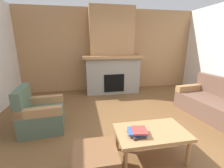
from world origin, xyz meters
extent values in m
plane|color=brown|center=(0.00, 0.00, 0.00)|extent=(9.00, 9.00, 0.00)
cube|color=#A87A4C|center=(0.00, 3.00, 1.35)|extent=(6.00, 0.12, 2.70)
cube|color=gray|center=(0.00, 2.59, 0.57)|extent=(1.70, 0.70, 1.15)
cube|color=black|center=(0.00, 2.26, 0.38)|extent=(0.64, 0.08, 0.56)
cube|color=#A87A4C|center=(0.00, 2.54, 1.19)|extent=(1.90, 0.82, 0.08)
cube|color=#A87A4C|center=(0.00, 2.69, 1.97)|extent=(1.40, 0.50, 1.47)
cube|color=brown|center=(1.91, 0.23, 0.20)|extent=(1.05, 1.89, 0.40)
cube|color=#A87A4C|center=(1.81, 1.05, 0.48)|extent=(0.85, 0.26, 0.15)
cube|color=#4C604C|center=(-1.75, 0.53, 0.20)|extent=(0.82, 0.82, 0.40)
cube|color=#4C604C|center=(-2.06, 0.50, 0.62)|extent=(0.21, 0.77, 0.45)
cube|color=#A87A4C|center=(-1.73, 0.22, 0.48)|extent=(0.77, 0.21, 0.15)
cube|color=#A87A4C|center=(-1.78, 0.84, 0.48)|extent=(0.77, 0.21, 0.15)
cube|color=#A87A4C|center=(-0.04, -0.60, 0.41)|extent=(1.00, 0.60, 0.05)
cylinder|color=#A87A4C|center=(-0.48, -0.84, 0.19)|extent=(0.06, 0.06, 0.38)
cylinder|color=#A87A4C|center=(0.40, -0.84, 0.19)|extent=(0.06, 0.06, 0.38)
cylinder|color=#A87A4C|center=(-0.48, -0.36, 0.19)|extent=(0.06, 0.06, 0.38)
cylinder|color=#A87A4C|center=(0.40, -0.36, 0.19)|extent=(0.06, 0.06, 0.38)
cube|color=brown|center=(-0.85, -0.82, 0.20)|extent=(0.52, 0.52, 0.40)
cube|color=#2D2D33|center=(-0.28, -0.66, 0.45)|extent=(0.21, 0.23, 0.03)
cube|color=#335699|center=(-0.28, -0.64, 0.47)|extent=(0.27, 0.25, 0.02)
cube|color=#B23833|center=(-0.24, -0.66, 0.50)|extent=(0.22, 0.24, 0.02)
camera|label=1|loc=(-0.95, -2.39, 1.64)|focal=24.78mm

